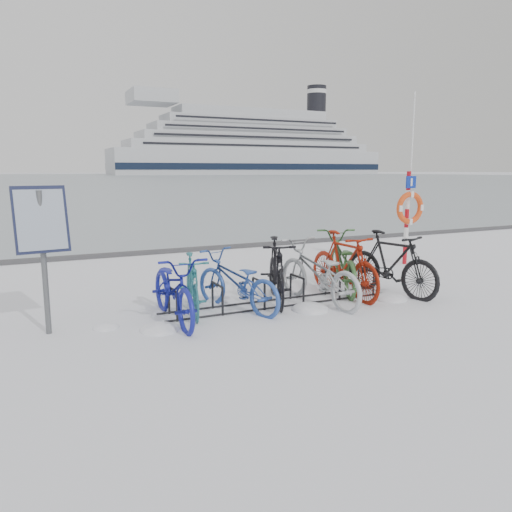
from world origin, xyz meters
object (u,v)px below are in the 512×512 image
info_board (42,229)px  cruise_ferry (250,150)px  bike_rack (278,294)px  lifebuoy_station (409,208)px

info_board → cruise_ferry: bearing=57.9°
bike_rack → info_board: (-3.55, -0.03, 1.27)m
lifebuoy_station → bike_rack: bearing=-157.2°
bike_rack → lifebuoy_station: 4.95m
info_board → lifebuoy_station: 8.21m
lifebuoy_station → cruise_ferry: (92.99, 212.04, 10.53)m
bike_rack → info_board: info_board is taller
lifebuoy_station → info_board: bearing=-166.7°
bike_rack → cruise_ferry: (97.42, 213.91, 11.68)m
bike_rack → cruise_ferry: 235.34m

